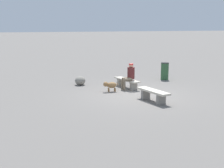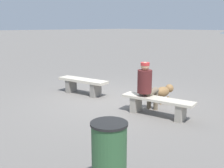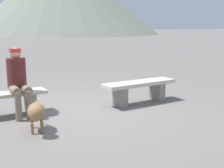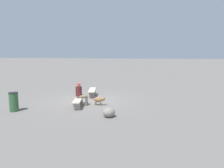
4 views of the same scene
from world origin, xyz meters
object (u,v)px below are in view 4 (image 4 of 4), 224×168
object	(u,v)px
seated_person	(80,93)
boulder	(109,112)
dog	(99,100)
trash_bin	(14,102)
bench_left	(92,91)
bench_right	(78,101)

from	to	relation	value
seated_person	boulder	size ratio (longest dim) A/B	2.12
dog	trash_bin	size ratio (longest dim) A/B	0.77
bench_left	boulder	bearing A→B (deg)	13.36
seated_person	trash_bin	distance (m)	3.31
seated_person	dog	bearing A→B (deg)	91.17
bench_right	seated_person	size ratio (longest dim) A/B	1.42
bench_left	bench_right	distance (m)	2.77
seated_person	boulder	world-z (taller)	seated_person
bench_right	dog	distance (m)	1.16
seated_person	dog	world-z (taller)	seated_person
trash_bin	seated_person	bearing A→B (deg)	122.44
trash_bin	bench_right	bearing A→B (deg)	117.14
bench_left	trash_bin	bearing A→B (deg)	-45.62
trash_bin	boulder	size ratio (longest dim) A/B	1.62
bench_right	boulder	xyz separation A→B (m)	(1.40, 1.98, -0.07)
bench_left	bench_right	world-z (taller)	bench_left
dog	trash_bin	world-z (taller)	trash_bin
bench_right	trash_bin	bearing A→B (deg)	-75.48
bench_left	boulder	distance (m)	4.64
bench_left	boulder	size ratio (longest dim) A/B	2.92
bench_left	boulder	world-z (taller)	bench_left
bench_right	trash_bin	size ratio (longest dim) A/B	1.85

